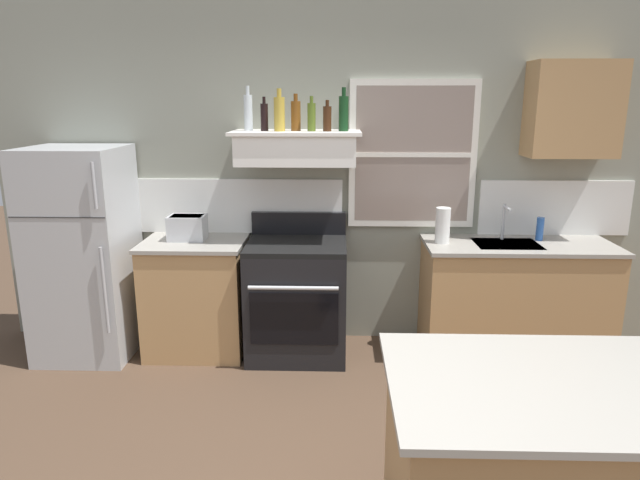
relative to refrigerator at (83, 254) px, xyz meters
name	(u,v)px	position (x,y,z in m)	size (l,w,h in m)	color
back_wall	(334,178)	(1.93, 0.39, 0.54)	(5.40, 0.11, 2.70)	gray
refrigerator	(83,254)	(0.00, 0.00, 0.00)	(0.70, 0.72, 1.63)	#B7BABC
counter_left_of_stove	(197,296)	(0.85, 0.06, -0.36)	(0.79, 0.63, 0.91)	tan
toaster	(187,227)	(0.80, 0.10, 0.19)	(0.30, 0.20, 0.19)	silver
stove_range	(297,298)	(1.65, 0.02, -0.35)	(0.76, 0.69, 1.09)	black
range_hood_shelf	(296,147)	(1.65, 0.12, 0.81)	(0.96, 0.52, 0.24)	white
bottle_clear_tall	(248,112)	(1.29, 0.15, 1.07)	(0.06, 0.06, 0.33)	silver
bottle_balsamic_dark	(264,117)	(1.42, 0.09, 1.03)	(0.06, 0.06, 0.25)	black
bottle_champagne_gold_foil	(279,113)	(1.53, 0.07, 1.06)	(0.08, 0.08, 0.30)	#B29333
bottle_amber_wine	(296,115)	(1.65, 0.12, 1.04)	(0.07, 0.07, 0.27)	brown
bottle_olive_oil_square	(312,116)	(1.77, 0.07, 1.03)	(0.06, 0.06, 0.25)	#4C601E
bottle_brown_stout	(327,118)	(1.88, 0.07, 1.02)	(0.06, 0.06, 0.22)	#381E0F
bottle_dark_green_wine	(344,113)	(2.00, 0.09, 1.06)	(0.07, 0.07, 0.31)	#143819
counter_right_with_sink	(514,299)	(3.35, 0.06, -0.36)	(1.43, 0.63, 0.91)	tan
sink_faucet	(504,218)	(3.25, 0.16, 0.27)	(0.03, 0.17, 0.28)	silver
paper_towel_roll	(443,225)	(2.76, 0.06, 0.23)	(0.11, 0.11, 0.27)	white
dish_soap_bottle	(540,229)	(3.53, 0.16, 0.18)	(0.06, 0.06, 0.18)	blue
upper_cabinet_right	(573,109)	(3.70, 0.20, 1.08)	(0.64, 0.32, 0.70)	tan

